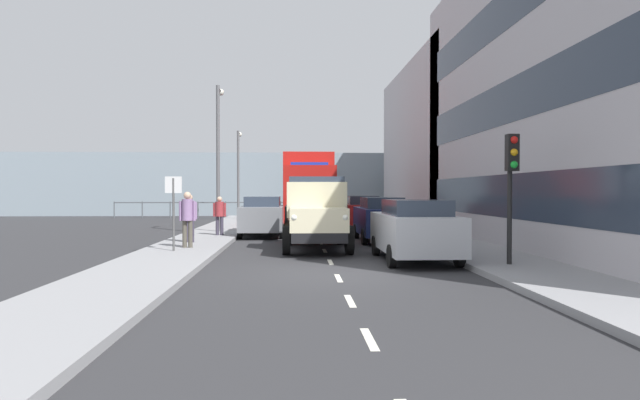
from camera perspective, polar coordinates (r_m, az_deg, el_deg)
ground_plane at (r=21.59m, az=-0.07°, el=-4.26°), size 80.00×80.00×0.00m
sidewalk_left at (r=22.26m, az=11.74°, el=-3.93°), size 2.47×37.99×0.15m
sidewalk_right at (r=21.86m, az=-12.10°, el=-4.02°), size 2.47×37.99×0.15m
road_centreline_markings at (r=21.38m, az=-0.04°, el=-4.30°), size 0.12×34.80×0.01m
building_terrace at (r=20.85m, az=29.71°, el=10.23°), size 8.49×19.12×10.74m
building_far_block at (r=34.99m, az=15.73°, el=5.58°), size 8.48×15.66×9.62m
sea_horizon at (r=43.49m, az=-1.40°, el=1.66°), size 80.00×0.80×5.00m
seawall_railing at (r=39.90m, az=-1.28°, el=-0.55°), size 28.08×0.08×1.20m
truck_vintage_cream at (r=17.97m, az=-0.39°, el=-1.55°), size 2.17×5.64×2.43m
lorry_cargo_red at (r=28.18m, az=-1.28°, el=1.18°), size 2.58×8.20×3.87m
car_silver_kerbside_near at (r=15.45m, az=9.85°, el=-3.01°), size 1.93×4.38×1.72m
car_navy_kerbside_1 at (r=21.24m, az=6.39°, el=-1.94°), size 1.79×4.13×1.72m
car_red_kerbside_2 at (r=27.14m, az=4.40°, el=-1.31°), size 1.81×3.81×1.72m
car_grey_oppositeside_0 at (r=23.70m, az=-6.03°, el=-1.63°), size 1.88×4.31×1.72m
pedestrian_near_railing at (r=17.90m, az=-13.73°, el=-1.49°), size 0.53×0.34×1.79m
pedestrian_couple_b at (r=19.75m, az=-13.51°, el=-1.44°), size 0.53×0.34×1.69m
pedestrian_strolling at (r=22.70m, az=-10.49°, el=-1.30°), size 0.53×0.34×1.58m
traffic_light_near at (r=14.14m, az=19.43°, el=2.97°), size 0.28×0.41×3.20m
lamp_post_promenade at (r=25.12m, az=-10.60°, el=5.71°), size 0.32×1.14×6.57m
lamp_post_far at (r=36.36m, az=-8.54°, el=3.59°), size 0.32×1.14×5.79m
street_sign at (r=16.99m, az=-15.11°, el=-0.02°), size 0.50×0.07×2.25m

